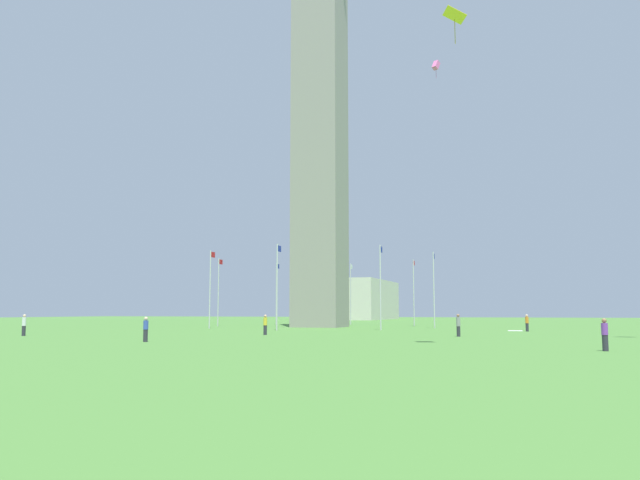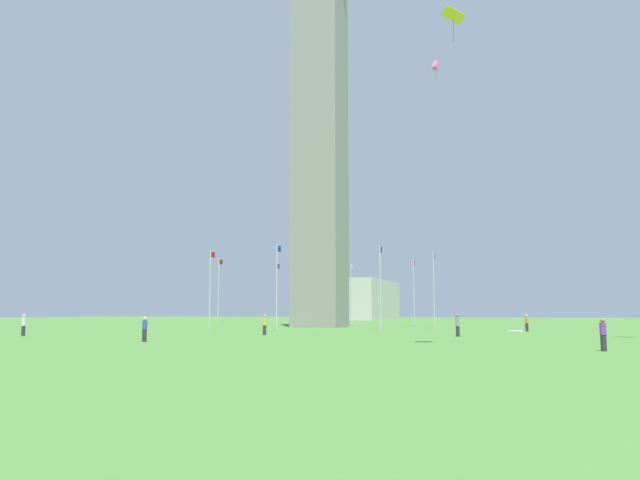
% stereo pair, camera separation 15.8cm
% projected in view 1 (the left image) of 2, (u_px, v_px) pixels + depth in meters
% --- Properties ---
extents(ground_plane, '(260.00, 260.00, 0.00)m').
position_uv_depth(ground_plane, '(320.00, 327.00, 78.31)').
color(ground_plane, '#477A33').
extents(obelisk_monument, '(5.92, 5.92, 53.81)m').
position_uv_depth(obelisk_monument, '(320.00, 117.00, 81.33)').
color(obelisk_monument, gray).
rests_on(obelisk_monument, ground).
extents(flagpole_n, '(1.12, 0.14, 8.98)m').
position_uv_depth(flagpole_n, '(351.00, 291.00, 92.31)').
color(flagpole_n, silver).
rests_on(flagpole_n, ground).
extents(flagpole_ne, '(1.12, 0.14, 8.98)m').
position_uv_depth(flagpole_ne, '(276.00, 291.00, 91.53)').
color(flagpole_ne, silver).
rests_on(flagpole_ne, ground).
extents(flagpole_e, '(1.12, 0.14, 8.98)m').
position_uv_depth(flagpole_e, '(219.00, 289.00, 83.36)').
color(flagpole_e, silver).
rests_on(flagpole_e, ground).
extents(flagpole_se, '(1.12, 0.14, 8.98)m').
position_uv_depth(flagpole_se, '(210.00, 286.00, 72.58)').
color(flagpole_se, silver).
rests_on(flagpole_se, ground).
extents(flagpole_s, '(1.12, 0.14, 8.98)m').
position_uv_depth(flagpole_s, '(277.00, 283.00, 65.51)').
color(flagpole_s, silver).
rests_on(flagpole_s, ground).
extents(flagpole_sw, '(1.12, 0.14, 8.98)m').
position_uv_depth(flagpole_sw, '(380.00, 283.00, 66.28)').
color(flagpole_sw, silver).
rests_on(flagpole_sw, ground).
extents(flagpole_w, '(1.12, 0.14, 8.98)m').
position_uv_depth(flagpole_w, '(434.00, 286.00, 74.45)').
color(flagpole_w, silver).
rests_on(flagpole_w, ground).
extents(flagpole_nw, '(1.12, 0.14, 8.98)m').
position_uv_depth(flagpole_nw, '(414.00, 289.00, 85.23)').
color(flagpole_nw, silver).
rests_on(flagpole_nw, ground).
extents(person_orange_shirt, '(0.32, 0.32, 1.66)m').
position_uv_depth(person_orange_shirt, '(527.00, 323.00, 61.47)').
color(person_orange_shirt, '#2D2D38').
rests_on(person_orange_shirt, ground).
extents(person_blue_shirt, '(0.32, 0.32, 1.62)m').
position_uv_depth(person_blue_shirt, '(146.00, 329.00, 40.74)').
color(person_blue_shirt, '#2D2D38').
rests_on(person_blue_shirt, ground).
extents(person_purple_shirt, '(0.32, 0.32, 1.63)m').
position_uv_depth(person_purple_shirt, '(605.00, 335.00, 31.41)').
color(person_purple_shirt, '#2D2D38').
rests_on(person_purple_shirt, ground).
extents(person_gray_shirt, '(0.32, 0.32, 1.76)m').
position_uv_depth(person_gray_shirt, '(458.00, 325.00, 49.24)').
color(person_gray_shirt, '#2D2D38').
rests_on(person_gray_shirt, ground).
extents(person_yellow_shirt, '(0.32, 0.32, 1.69)m').
position_uv_depth(person_yellow_shirt, '(265.00, 325.00, 52.61)').
color(person_yellow_shirt, '#2D2D38').
rests_on(person_yellow_shirt, ground).
extents(person_white_shirt, '(0.32, 0.32, 1.72)m').
position_uv_depth(person_white_shirt, '(24.00, 325.00, 50.46)').
color(person_white_shirt, '#2D2D38').
rests_on(person_white_shirt, ground).
extents(kite_yellow_diamond, '(1.55, 1.49, 2.01)m').
position_uv_depth(kite_yellow_diamond, '(455.00, 16.00, 36.13)').
color(kite_yellow_diamond, yellow).
extents(kite_pink_box, '(1.18, 0.99, 2.25)m').
position_uv_depth(kite_pink_box, '(436.00, 65.00, 75.81)').
color(kite_pink_box, pink).
extents(distant_building, '(29.93, 14.09, 9.18)m').
position_uv_depth(distant_building, '(357.00, 300.00, 149.96)').
color(distant_building, beige).
rests_on(distant_building, ground).
extents(picnic_blanket_near_first_person, '(1.88, 1.50, 0.01)m').
position_uv_depth(picnic_blanket_near_first_person, '(515.00, 331.00, 63.56)').
color(picnic_blanket_near_first_person, white).
rests_on(picnic_blanket_near_first_person, ground).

